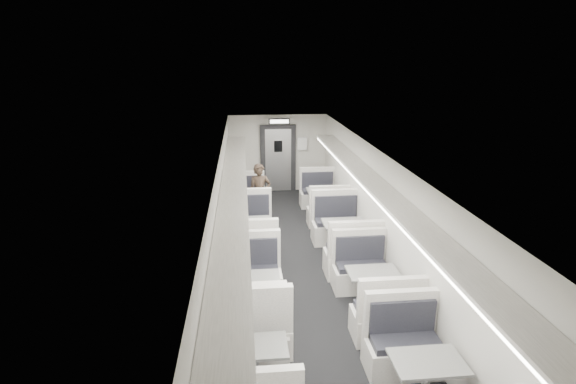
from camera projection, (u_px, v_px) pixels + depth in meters
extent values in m
cube|color=black|center=(303.00, 282.00, 8.64)|extent=(3.00, 12.00, 0.12)
cube|color=silver|center=(305.00, 154.00, 7.91)|extent=(3.00, 12.00, 0.12)
cube|color=beige|center=(278.00, 153.00, 14.04)|extent=(3.00, 0.12, 2.40)
cube|color=beige|center=(219.00, 224.00, 8.12)|extent=(0.12, 12.00, 2.40)
cube|color=beige|center=(386.00, 218.00, 8.42)|extent=(0.12, 12.00, 2.40)
cube|color=white|center=(248.00, 221.00, 11.09)|extent=(0.98, 0.55, 0.42)
cube|color=black|center=(248.00, 211.00, 11.04)|extent=(0.87, 0.43, 0.09)
cube|color=white|center=(248.00, 203.00, 10.74)|extent=(0.98, 0.11, 0.65)
cube|color=white|center=(247.00, 203.00, 12.46)|extent=(0.98, 0.55, 0.42)
cube|color=black|center=(247.00, 194.00, 12.36)|extent=(0.87, 0.43, 0.09)
cube|color=white|center=(247.00, 182.00, 12.49)|extent=(0.98, 0.11, 0.65)
cylinder|color=silver|center=(248.00, 207.00, 11.74)|extent=(0.09, 0.09, 0.64)
cylinder|color=silver|center=(248.00, 218.00, 11.83)|extent=(0.33, 0.33, 0.03)
cube|color=gray|center=(247.00, 194.00, 11.64)|extent=(0.81, 0.55, 0.04)
cube|color=white|center=(250.00, 261.00, 8.89)|extent=(1.09, 0.61, 0.46)
cube|color=black|center=(250.00, 247.00, 8.83)|extent=(0.97, 0.48, 0.10)
cube|color=white|center=(250.00, 237.00, 8.50)|extent=(1.09, 0.12, 0.72)
cube|color=white|center=(249.00, 231.00, 10.42)|extent=(1.09, 0.61, 0.46)
cube|color=black|center=(249.00, 220.00, 10.30)|extent=(0.97, 0.48, 0.10)
cube|color=white|center=(248.00, 203.00, 10.45)|extent=(1.09, 0.12, 0.72)
cylinder|color=silver|center=(249.00, 239.00, 9.62)|extent=(0.10, 0.10, 0.71)
cylinder|color=silver|center=(250.00, 254.00, 9.72)|extent=(0.37, 0.37, 0.03)
cube|color=gray|center=(249.00, 222.00, 9.50)|extent=(0.91, 0.62, 0.04)
cube|color=white|center=(254.00, 338.00, 6.47)|extent=(1.08, 0.60, 0.46)
cube|color=black|center=(253.00, 320.00, 6.42)|extent=(0.95, 0.48, 0.10)
cube|color=white|center=(254.00, 310.00, 6.10)|extent=(1.08, 0.12, 0.71)
cube|color=white|center=(251.00, 284.00, 7.98)|extent=(1.08, 0.60, 0.46)
cube|color=black|center=(251.00, 271.00, 7.87)|extent=(0.95, 0.48, 0.10)
cube|color=white|center=(250.00, 249.00, 8.02)|extent=(1.08, 0.12, 0.71)
cylinder|color=silver|center=(252.00, 301.00, 7.19)|extent=(0.10, 0.10, 0.70)
cylinder|color=silver|center=(253.00, 320.00, 7.29)|extent=(0.37, 0.37, 0.03)
cube|color=gray|center=(252.00, 280.00, 7.08)|extent=(0.89, 0.61, 0.04)
cube|color=white|center=(254.00, 343.00, 6.38)|extent=(0.97, 0.54, 0.41)
cube|color=black|center=(254.00, 329.00, 6.28)|extent=(0.86, 0.43, 0.09)
cube|color=white|center=(253.00, 303.00, 6.41)|extent=(0.97, 0.11, 0.64)
cylinder|color=silver|center=(256.00, 371.00, 5.67)|extent=(0.09, 0.09, 0.63)
cube|color=gray|center=(255.00, 347.00, 5.56)|extent=(0.81, 0.55, 0.04)
cube|color=white|center=(327.00, 217.00, 11.37)|extent=(1.00, 0.56, 0.43)
cube|color=black|center=(327.00, 207.00, 11.32)|extent=(0.89, 0.44, 0.09)
cube|color=white|center=(329.00, 199.00, 11.02)|extent=(1.00, 0.11, 0.66)
cube|color=white|center=(318.00, 199.00, 12.78)|extent=(1.00, 0.56, 0.43)
cube|color=black|center=(318.00, 190.00, 12.67)|extent=(0.89, 0.44, 0.09)
cube|color=white|center=(317.00, 179.00, 12.81)|extent=(1.00, 0.11, 0.66)
cylinder|color=silver|center=(322.00, 203.00, 12.04)|extent=(0.09, 0.09, 0.65)
cylinder|color=silver|center=(322.00, 214.00, 12.13)|extent=(0.34, 0.34, 0.03)
cube|color=gray|center=(323.00, 190.00, 11.94)|extent=(0.83, 0.57, 0.04)
cube|color=white|center=(353.00, 263.00, 8.79)|extent=(1.10, 0.61, 0.47)
cube|color=black|center=(353.00, 249.00, 8.74)|extent=(0.97, 0.49, 0.10)
cube|color=white|center=(357.00, 239.00, 8.40)|extent=(1.10, 0.12, 0.72)
cube|color=white|center=(336.00, 232.00, 10.33)|extent=(1.10, 0.61, 0.47)
cube|color=black|center=(337.00, 221.00, 10.22)|extent=(0.97, 0.49, 0.10)
cube|color=white|center=(335.00, 204.00, 10.37)|extent=(1.10, 0.12, 0.72)
cylinder|color=silver|center=(344.00, 241.00, 9.52)|extent=(0.10, 0.10, 0.71)
cylinder|color=silver|center=(343.00, 256.00, 9.62)|extent=(0.37, 0.37, 0.03)
cube|color=gray|center=(345.00, 223.00, 9.41)|extent=(0.91, 0.62, 0.04)
cube|color=white|center=(385.00, 324.00, 6.82)|extent=(1.02, 0.57, 0.43)
cube|color=black|center=(386.00, 308.00, 6.77)|extent=(0.90, 0.45, 0.10)
cube|color=white|center=(392.00, 299.00, 6.46)|extent=(1.02, 0.12, 0.67)
cube|color=white|center=(360.00, 278.00, 8.24)|extent=(1.02, 0.57, 0.43)
cube|color=black|center=(361.00, 265.00, 8.14)|extent=(0.90, 0.45, 0.10)
cube|color=white|center=(359.00, 246.00, 8.28)|extent=(1.02, 0.12, 0.67)
cylinder|color=silver|center=(372.00, 293.00, 7.50)|extent=(0.10, 0.10, 0.66)
cylinder|color=silver|center=(371.00, 309.00, 7.59)|extent=(0.35, 0.35, 0.03)
cube|color=gray|center=(373.00, 273.00, 7.39)|extent=(0.84, 0.58, 0.04)
cube|color=white|center=(403.00, 356.00, 6.09)|extent=(1.02, 0.57, 0.43)
cube|color=black|center=(405.00, 341.00, 5.99)|extent=(0.90, 0.45, 0.10)
cube|color=white|center=(401.00, 312.00, 6.12)|extent=(1.02, 0.12, 0.67)
cube|color=gray|center=(428.00, 362.00, 5.24)|extent=(0.84, 0.58, 0.04)
imported|color=black|center=(260.00, 194.00, 11.33)|extent=(0.57, 0.38, 1.55)
cube|color=black|center=(227.00, 170.00, 11.32)|extent=(0.02, 1.18, 0.84)
cube|color=black|center=(224.00, 196.00, 9.23)|extent=(0.02, 1.18, 0.84)
cube|color=black|center=(220.00, 238.00, 7.13)|extent=(0.02, 1.18, 0.84)
cube|color=black|center=(211.00, 314.00, 5.04)|extent=(0.02, 1.18, 0.84)
cube|color=white|center=(234.00, 190.00, 7.66)|extent=(0.46, 10.40, 0.05)
cube|color=white|center=(245.00, 193.00, 7.69)|extent=(0.05, 10.20, 0.04)
cube|color=white|center=(377.00, 186.00, 7.90)|extent=(0.46, 10.40, 0.05)
cube|color=white|center=(366.00, 189.00, 7.89)|extent=(0.05, 10.20, 0.04)
cube|color=black|center=(278.00, 159.00, 13.97)|extent=(1.10, 0.10, 2.10)
cube|color=silver|center=(278.00, 160.00, 13.95)|extent=(0.80, 0.05, 1.95)
cube|color=black|center=(278.00, 146.00, 13.79)|extent=(0.25, 0.02, 0.35)
cube|color=black|center=(279.00, 121.00, 13.14)|extent=(0.62, 0.10, 0.16)
cube|color=silver|center=(279.00, 121.00, 13.09)|extent=(0.54, 0.02, 0.10)
cube|color=white|center=(302.00, 144.00, 13.89)|extent=(0.32, 0.02, 0.40)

